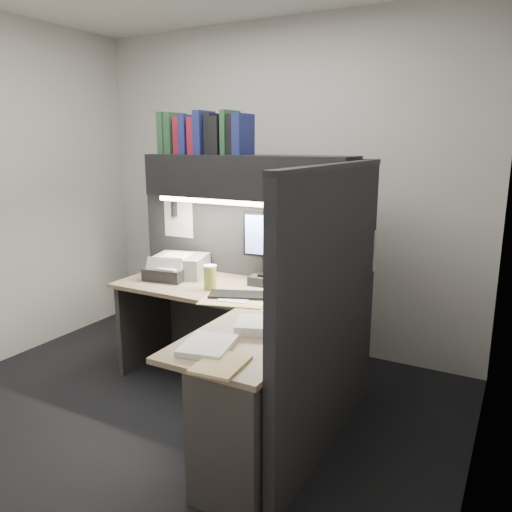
% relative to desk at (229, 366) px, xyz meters
% --- Properties ---
extents(floor, '(3.50, 3.50, 0.00)m').
position_rel_desk_xyz_m(floor, '(-0.43, 0.00, -0.44)').
color(floor, black).
rests_on(floor, ground).
extents(wall_back, '(3.50, 0.04, 2.70)m').
position_rel_desk_xyz_m(wall_back, '(-0.43, 1.50, 0.91)').
color(wall_back, beige).
rests_on(wall_back, floor).
extents(wall_right, '(0.04, 3.00, 2.70)m').
position_rel_desk_xyz_m(wall_right, '(1.32, 0.00, 0.91)').
color(wall_right, beige).
rests_on(wall_right, floor).
extents(partition_back, '(1.90, 0.06, 1.60)m').
position_rel_desk_xyz_m(partition_back, '(-0.40, 0.93, 0.36)').
color(partition_back, black).
rests_on(partition_back, floor).
extents(partition_right, '(0.06, 1.50, 1.60)m').
position_rel_desk_xyz_m(partition_right, '(0.55, 0.18, 0.36)').
color(partition_right, black).
rests_on(partition_right, floor).
extents(desk, '(1.70, 1.53, 0.73)m').
position_rel_desk_xyz_m(desk, '(0.00, 0.00, 0.00)').
color(desk, '#7F6950').
rests_on(desk, floor).
extents(overhead_shelf, '(1.55, 0.34, 0.30)m').
position_rel_desk_xyz_m(overhead_shelf, '(-0.30, 0.75, 1.06)').
color(overhead_shelf, black).
rests_on(overhead_shelf, partition_back).
extents(task_light_tube, '(1.32, 0.04, 0.04)m').
position_rel_desk_xyz_m(task_light_tube, '(-0.30, 0.61, 0.89)').
color(task_light_tube, white).
rests_on(task_light_tube, overhead_shelf).
extents(monitor, '(0.49, 0.24, 0.52)m').
position_rel_desk_xyz_m(monitor, '(-0.09, 0.78, 0.49)').
color(monitor, black).
rests_on(monitor, desk).
extents(keyboard, '(0.53, 0.34, 0.02)m').
position_rel_desk_xyz_m(keyboard, '(-0.12, 0.43, 0.30)').
color(keyboard, black).
rests_on(keyboard, desk).
extents(mousepad, '(0.23, 0.21, 0.00)m').
position_rel_desk_xyz_m(mousepad, '(0.36, 0.55, 0.29)').
color(mousepad, navy).
rests_on(mousepad, desk).
extents(mouse, '(0.08, 0.10, 0.03)m').
position_rel_desk_xyz_m(mouse, '(0.37, 0.55, 0.31)').
color(mouse, black).
rests_on(mouse, mousepad).
extents(telephone, '(0.31, 0.32, 0.09)m').
position_rel_desk_xyz_m(telephone, '(0.25, 0.77, 0.33)').
color(telephone, beige).
rests_on(telephone, desk).
extents(coffee_cup, '(0.10, 0.10, 0.16)m').
position_rel_desk_xyz_m(coffee_cup, '(-0.44, 0.47, 0.37)').
color(coffee_cup, '#CDC852').
rests_on(coffee_cup, desk).
extents(printer, '(0.46, 0.42, 0.16)m').
position_rel_desk_xyz_m(printer, '(-0.86, 0.68, 0.36)').
color(printer, gray).
rests_on(printer, desk).
extents(notebook_stack, '(0.34, 0.29, 0.09)m').
position_rel_desk_xyz_m(notebook_stack, '(-0.87, 0.55, 0.33)').
color(notebook_stack, black).
rests_on(notebook_stack, desk).
extents(open_folder, '(0.48, 0.38, 0.01)m').
position_rel_desk_xyz_m(open_folder, '(-0.16, 0.33, 0.29)').
color(open_folder, tan).
rests_on(open_folder, desk).
extents(paper_stack_a, '(0.33, 0.31, 0.05)m').
position_rel_desk_xyz_m(paper_stack_a, '(0.24, -0.04, 0.31)').
color(paper_stack_a, white).
rests_on(paper_stack_a, desk).
extents(paper_stack_b, '(0.29, 0.34, 0.03)m').
position_rel_desk_xyz_m(paper_stack_b, '(0.12, -0.39, 0.30)').
color(paper_stack_b, white).
rests_on(paper_stack_b, desk).
extents(manila_stack, '(0.23, 0.28, 0.02)m').
position_rel_desk_xyz_m(manila_stack, '(0.29, -0.53, 0.29)').
color(manila_stack, tan).
rests_on(manila_stack, desk).
extents(binder_row, '(0.72, 0.26, 0.30)m').
position_rel_desk_xyz_m(binder_row, '(-0.65, 0.75, 1.35)').
color(binder_row, '#23472B').
rests_on(binder_row, overhead_shelf).
extents(pinned_papers, '(1.76, 1.31, 0.51)m').
position_rel_desk_xyz_m(pinned_papers, '(-0.00, 0.56, 0.61)').
color(pinned_papers, white).
rests_on(pinned_papers, partition_back).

